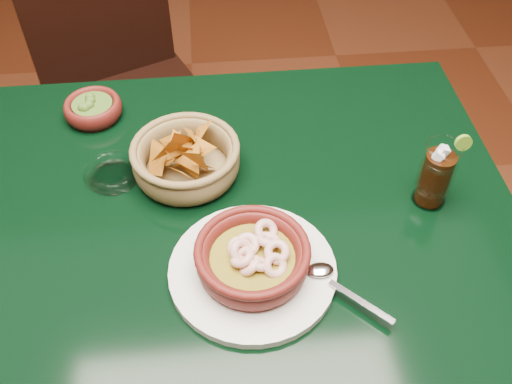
{
  "coord_description": "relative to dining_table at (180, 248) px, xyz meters",
  "views": [
    {
      "loc": [
        0.08,
        -0.66,
        1.5
      ],
      "look_at": [
        0.14,
        -0.02,
        0.81
      ],
      "focal_mm": 40.0,
      "sensor_mm": 36.0,
      "label": 1
    }
  ],
  "objects": [
    {
      "name": "dining_table",
      "position": [
        0.0,
        0.0,
        0.0
      ],
      "size": [
        1.2,
        0.8,
        0.75
      ],
      "color": "black",
      "rests_on": "ground"
    },
    {
      "name": "chip_basket",
      "position": [
        0.02,
        0.1,
        0.13
      ],
      "size": [
        0.23,
        0.23,
        0.14
      ],
      "color": "olive",
      "rests_on": "dining_table"
    },
    {
      "name": "dining_chair",
      "position": [
        -0.17,
        0.7,
        -0.14
      ],
      "size": [
        0.56,
        0.56,
        0.93
      ],
      "color": "black",
      "rests_on": "ground"
    },
    {
      "name": "guacamole_ramekin",
      "position": [
        -0.16,
        0.28,
        0.12
      ],
      "size": [
        0.13,
        0.13,
        0.05
      ],
      "color": "#4F130F",
      "rests_on": "dining_table"
    },
    {
      "name": "glass_ashtray",
      "position": [
        -0.11,
        0.1,
        0.11
      ],
      "size": [
        0.11,
        0.11,
        0.03
      ],
      "color": "white",
      "rests_on": "dining_table"
    },
    {
      "name": "cola_drink",
      "position": [
        0.45,
        -0.01,
        0.16
      ],
      "size": [
        0.13,
        0.13,
        0.15
      ],
      "color": "white",
      "rests_on": "dining_table"
    },
    {
      "name": "shrimp_plate",
      "position": [
        0.12,
        -0.14,
        0.13
      ],
      "size": [
        0.33,
        0.26,
        0.08
      ],
      "color": "silver",
      "rests_on": "dining_table"
    }
  ]
}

